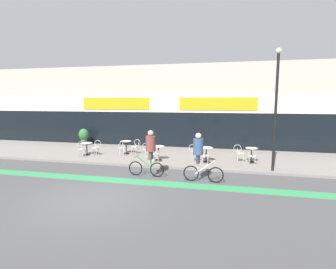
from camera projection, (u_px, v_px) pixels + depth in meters
The scene contains 23 objects.
ground_plane at pixel (93, 200), 8.83m from camera, with size 120.00×120.00×0.00m, color #424244.
sidewalk_slab at pixel (153, 155), 15.82m from camera, with size 40.00×5.50×0.12m, color slate.
storefront_facade at pixel (170, 107), 20.01m from camera, with size 40.00×4.06×5.78m.
bike_lane_stripe at pixel (120, 180), 10.96m from camera, with size 36.00×0.70×0.01m, color #2D844C.
bistro_table_0 at pixel (87, 146), 15.59m from camera, with size 0.69×0.69×0.71m.
bistro_table_1 at pixel (126, 145), 15.97m from camera, with size 0.63×0.63×0.77m.
bistro_table_2 at pixel (158, 150), 14.21m from camera, with size 0.65×0.65×0.76m.
bistro_table_3 at pixel (206, 151), 13.81m from camera, with size 0.70×0.70×0.76m.
bistro_table_4 at pixel (252, 152), 13.70m from camera, with size 0.63×0.63×0.75m.
cafe_chair_0_near at pixel (81, 148), 14.99m from camera, with size 0.43×0.59×0.90m.
cafe_chair_0_side at pixel (96, 146), 15.45m from camera, with size 0.58×0.41×0.90m.
cafe_chair_1_near at pixel (122, 147), 15.37m from camera, with size 0.41×0.58×0.90m.
cafe_chair_1_side at pixel (136, 145), 15.82m from camera, with size 0.59×0.44×0.90m.
cafe_chair_2_near at pixel (155, 153), 13.61m from camera, with size 0.45×0.60×0.90m.
cafe_chair_2_side at pixel (147, 150), 14.34m from camera, with size 0.59×0.44×0.90m.
cafe_chair_3_near at pixel (205, 154), 13.21m from camera, with size 0.42×0.59×0.90m.
cafe_chair_3_side at pixel (194, 151), 13.96m from camera, with size 0.58×0.40×0.90m.
cafe_chair_4_near at pixel (252, 155), 13.10m from camera, with size 0.44×0.59×0.90m.
cafe_chair_4_side at pixel (239, 152), 13.85m from camera, with size 0.58×0.41×0.90m.
planter_pot at pixel (84, 136), 18.98m from camera, with size 0.71×0.71×1.19m.
lamp_post at pixel (276, 102), 11.67m from camera, with size 0.26×0.26×5.49m.
cyclist_0 at pixel (199, 154), 10.70m from camera, with size 1.66×0.48×2.02m.
cyclist_1 at pixel (150, 149), 11.43m from camera, with size 1.65×0.48×2.05m.
Camera 1 is at (4.40, -7.67, 3.32)m, focal length 28.00 mm.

